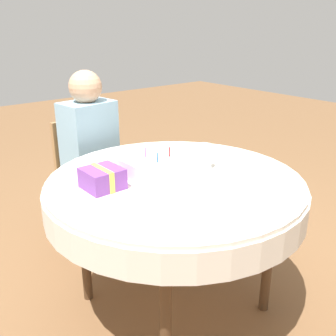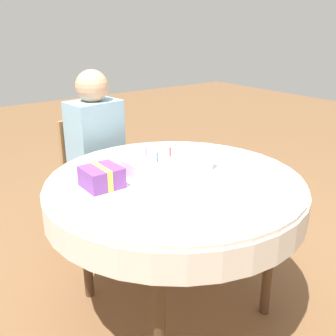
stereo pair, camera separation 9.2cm
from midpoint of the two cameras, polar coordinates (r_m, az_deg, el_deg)
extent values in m
plane|color=brown|center=(2.28, -0.31, -18.97)|extent=(12.00, 12.00, 0.00)
cylinder|color=silver|center=(1.90, -0.36, -1.76)|extent=(1.23, 1.23, 0.02)
cylinder|color=silver|center=(1.93, -0.35, -3.87)|extent=(1.25, 1.25, 0.13)
cylinder|color=#4C331E|center=(1.68, -2.04, -19.90)|extent=(0.05, 0.05, 0.72)
cylinder|color=#4C331E|center=(2.08, 13.21, -11.63)|extent=(0.05, 0.05, 0.72)
cylinder|color=#4C331E|center=(2.16, -13.32, -10.36)|extent=(0.05, 0.05, 0.72)
cylinder|color=#4C331E|center=(2.49, 0.75, -5.45)|extent=(0.05, 0.05, 0.72)
cube|color=#A37A4C|center=(2.70, -11.84, -2.75)|extent=(0.41, 0.41, 0.04)
cube|color=#A37A4C|center=(2.75, -14.22, 2.63)|extent=(0.33, 0.07, 0.42)
cylinder|color=#A37A4C|center=(2.60, -12.27, -8.93)|extent=(0.04, 0.04, 0.38)
cylinder|color=#A37A4C|center=(2.76, -7.01, -6.74)|extent=(0.04, 0.04, 0.38)
cylinder|color=#A37A4C|center=(2.83, -15.93, -6.67)|extent=(0.04, 0.04, 0.38)
cylinder|color=#A37A4C|center=(2.98, -10.88, -4.80)|extent=(0.04, 0.04, 0.38)
cylinder|color=tan|center=(2.62, -10.87, -8.09)|extent=(0.09, 0.09, 0.42)
cylinder|color=tan|center=(2.70, -8.14, -6.96)|extent=(0.09, 0.09, 0.42)
cube|color=#8CB7D1|center=(2.60, -12.32, 3.30)|extent=(0.35, 0.26, 0.56)
sphere|color=tan|center=(2.51, -12.96, 11.41)|extent=(0.20, 0.20, 0.20)
cube|color=white|center=(1.93, -3.02, -1.08)|extent=(0.35, 0.35, 0.00)
cube|color=silver|center=(1.91, -3.04, 0.12)|extent=(0.30, 0.30, 0.08)
cylinder|color=red|center=(1.92, -1.17, 2.35)|extent=(0.01, 0.01, 0.05)
cylinder|color=#D166B2|center=(1.92, -4.69, 2.28)|extent=(0.01, 0.01, 0.05)
cylinder|color=blue|center=(1.84, -2.99, 1.50)|extent=(0.01, 0.01, 0.05)
cylinder|color=silver|center=(2.00, 3.94, 1.64)|extent=(0.08, 0.08, 0.13)
cube|color=#753D99|center=(1.80, -10.96, -1.50)|extent=(0.16, 0.16, 0.09)
cube|color=#EAE54C|center=(1.80, -10.96, -1.50)|extent=(0.02, 0.17, 0.10)
camera|label=1|loc=(0.05, -91.40, -0.53)|focal=42.00mm
camera|label=2|loc=(0.05, 88.60, 0.53)|focal=42.00mm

